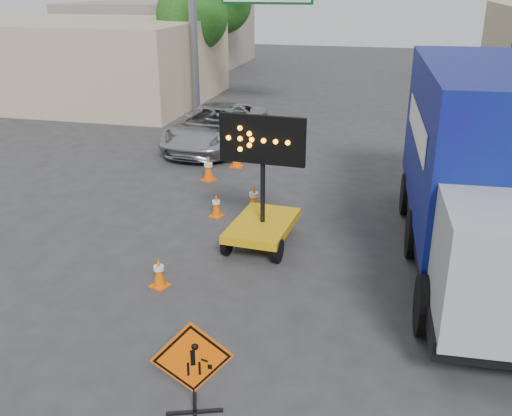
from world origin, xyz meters
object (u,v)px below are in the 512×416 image
at_px(pickup_truck, 216,127).
at_px(box_truck, 483,180).
at_px(construction_sign, 193,366).
at_px(arrow_board, 263,217).

xyz_separation_m(pickup_truck, box_truck, (8.42, -7.65, 1.14)).
xyz_separation_m(construction_sign, arrow_board, (-0.38, 5.78, -0.12)).
bearing_deg(arrow_board, box_truck, 7.12).
xyz_separation_m(construction_sign, pickup_truck, (-4.08, 13.68, -0.04)).
bearing_deg(construction_sign, box_truck, 34.40).
xyz_separation_m(arrow_board, box_truck, (4.72, 0.25, 1.23)).
relative_size(construction_sign, arrow_board, 0.49).
relative_size(pickup_truck, box_truck, 0.62).
distance_m(construction_sign, arrow_board, 5.79).
height_order(construction_sign, arrow_board, arrow_board).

